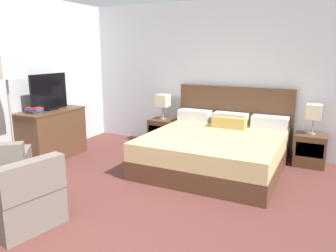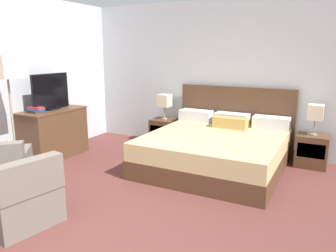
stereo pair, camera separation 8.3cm
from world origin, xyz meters
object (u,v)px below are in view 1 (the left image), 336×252
at_px(armchair_by_window, 0,177).
at_px(table_lamp_left, 163,101).
at_px(book_small_top, 34,108).
at_px(floor_lamp, 6,74).
at_px(bed, 216,148).
at_px(nightstand_left, 163,132).
at_px(table_lamp_right, 314,112).
at_px(tv, 49,92).
at_px(book_red_cover, 35,112).
at_px(armchair_companion, 22,200).
at_px(nightstand_right, 310,150).
at_px(dresser, 52,133).
at_px(book_blue_cover, 34,110).

bearing_deg(armchair_by_window, table_lamp_left, 77.20).
distance_m(book_small_top, floor_lamp, 0.91).
xyz_separation_m(bed, nightstand_left, (-1.33, 0.75, -0.05)).
bearing_deg(armchair_by_window, table_lamp_right, 42.28).
height_order(tv, book_red_cover, tv).
height_order(tv, armchair_companion, tv).
distance_m(nightstand_right, floor_lamp, 4.65).
relative_size(table_lamp_right, dresser, 0.43).
distance_m(tv, book_red_cover, 0.43).
bearing_deg(tv, dresser, -146.63).
bearing_deg(armchair_by_window, bed, 48.65).
bearing_deg(nightstand_right, book_small_top, -154.95).
relative_size(nightstand_right, table_lamp_left, 1.07).
distance_m(book_red_cover, armchair_by_window, 1.45).
bearing_deg(nightstand_left, floor_lamp, -113.17).
height_order(book_red_cover, armchair_by_window, book_red_cover).
bearing_deg(tv, armchair_companion, -52.03).
relative_size(armchair_by_window, armchair_companion, 1.20).
relative_size(book_blue_cover, book_small_top, 1.06).
height_order(table_lamp_left, tv, tv).
distance_m(book_red_cover, floor_lamp, 0.94).
bearing_deg(book_blue_cover, book_red_cover, 0.00).
xyz_separation_m(nightstand_left, table_lamp_right, (2.65, 0.00, 0.61)).
relative_size(table_lamp_right, floor_lamp, 0.27).
bearing_deg(bed, table_lamp_right, 29.43).
xyz_separation_m(table_lamp_right, dresser, (-3.99, -1.53, -0.44)).
height_order(nightstand_right, book_small_top, book_small_top).
xyz_separation_m(armchair_by_window, floor_lamp, (-0.38, 0.53, 1.21)).
distance_m(book_blue_cover, armchair_companion, 2.17).
height_order(table_lamp_left, table_lamp_right, same).
bearing_deg(book_blue_cover, table_lamp_left, 54.25).
xyz_separation_m(book_blue_cover, armchair_by_window, (0.65, -1.17, -0.60)).
height_order(table_lamp_right, floor_lamp, floor_lamp).
height_order(bed, book_blue_cover, bed).
bearing_deg(bed, nightstand_right, 29.38).
height_order(bed, tv, tv).
bearing_deg(book_red_cover, table_lamp_left, 54.56).
bearing_deg(table_lamp_left, tv, -131.16).
relative_size(tv, floor_lamp, 0.43).
relative_size(tv, book_red_cover, 3.32).
distance_m(table_lamp_left, tv, 2.05).
distance_m(dresser, book_small_top, 0.59).
distance_m(book_red_cover, book_blue_cover, 0.04).
bearing_deg(dresser, armchair_by_window, -66.63).
bearing_deg(book_small_top, book_red_cover, 0.00).
bearing_deg(armchair_by_window, nightstand_left, 77.19).
bearing_deg(table_lamp_left, bed, -29.41).
height_order(tv, armchair_by_window, tv).
bearing_deg(nightstand_left, dresser, -131.21).
distance_m(table_lamp_right, book_blue_cover, 4.41).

